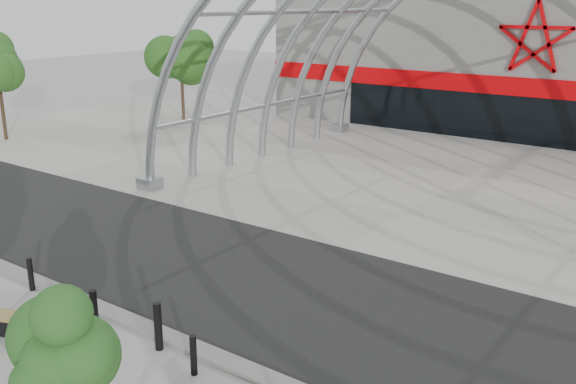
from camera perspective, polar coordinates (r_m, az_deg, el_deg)
ground at (r=15.41m, az=-9.00°, el=-12.81°), size 140.00×140.00×0.00m
road at (r=17.75m, az=-0.96°, el=-8.42°), size 140.00×7.00×0.02m
forecourt at (r=27.69m, az=14.13°, el=0.39°), size 60.00×17.00×0.04m
kerb at (r=15.23m, az=-9.69°, el=-12.96°), size 60.00×0.50×0.12m
arena_building at (r=44.01m, az=23.60°, el=10.66°), size 34.00×15.24×8.00m
vault_canopy at (r=27.69m, az=14.13°, el=0.38°), size 20.80×15.80×20.36m
street_tree_1 at (r=10.80m, az=-20.08°, el=-12.48°), size 1.44×1.44×3.41m
bench_0 at (r=16.47m, az=-22.34°, el=-10.99°), size 2.31×1.29×0.48m
bollard_0 at (r=18.72m, az=-21.91°, el=-6.80°), size 0.15×0.15×0.93m
bollard_1 at (r=15.92m, az=-16.83°, el=-10.15°), size 0.17×0.17×1.08m
bollard_2 at (r=14.86m, az=-11.47°, el=-11.63°), size 0.18×0.18×1.14m
bollard_3 at (r=13.89m, az=-8.40°, el=-14.16°), size 0.14×0.14×0.90m
bg_tree_0 at (r=41.84m, az=-9.54°, el=12.44°), size 3.00×3.00×6.45m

